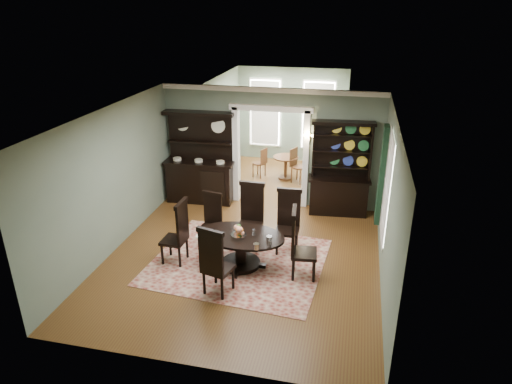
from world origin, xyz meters
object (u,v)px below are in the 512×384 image
at_px(welsh_dresser, 339,181).
at_px(parlor_table, 286,164).
at_px(dining_table, 241,244).
at_px(sideboard, 200,171).

relative_size(welsh_dresser, parlor_table, 3.12).
relative_size(dining_table, parlor_table, 2.44).
distance_m(dining_table, parlor_table, 4.94).
bearing_deg(dining_table, parlor_table, 92.21).
height_order(dining_table, sideboard, sideboard).
bearing_deg(parlor_table, sideboard, -133.60).
relative_size(sideboard, welsh_dresser, 1.02).
bearing_deg(dining_table, sideboard, 125.39).
bearing_deg(welsh_dresser, dining_table, -125.60).
distance_m(dining_table, welsh_dresser, 3.44).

